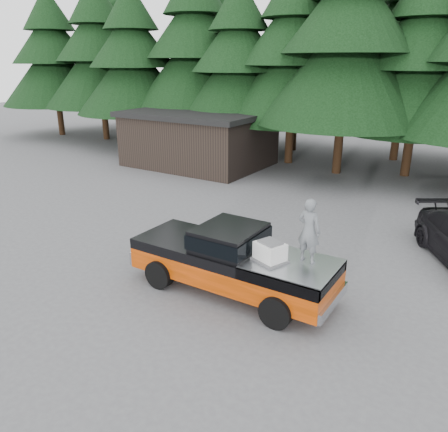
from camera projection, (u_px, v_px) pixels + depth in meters
The scene contains 7 objects.
ground at pixel (211, 273), 13.45m from camera, with size 120.00×120.00×0.00m, color #505053.
pickup_truck at pixel (232, 269), 12.25m from camera, with size 6.00×2.04×1.33m, color #C6400B, non-canonical shape.
truck_cab at pixel (229, 237), 11.98m from camera, with size 1.66×1.90×0.59m, color black.
air_compressor at pixel (270, 252), 11.14m from camera, with size 0.71×0.59×0.48m, color silver.
man_on_bed at pixel (309, 231), 10.93m from camera, with size 0.62×0.40×1.69m, color slate.
utility_building at pixel (199, 138), 26.97m from camera, with size 8.40×6.40×3.30m.
treeline at pixel (389, 31), 24.29m from camera, with size 60.15×16.05×17.50m.
Camera 1 is at (6.82, -9.96, 6.20)m, focal length 35.00 mm.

